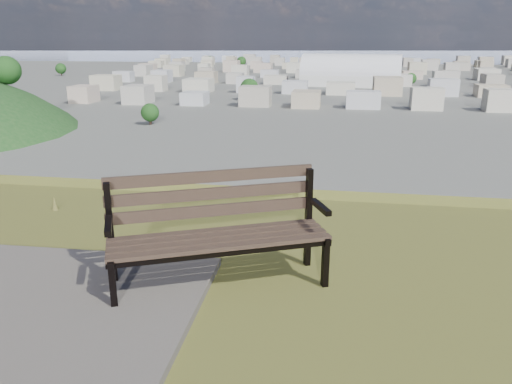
# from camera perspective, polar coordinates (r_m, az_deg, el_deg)

# --- Properties ---
(park_bench) EXTENTS (2.03, 1.36, 1.02)m
(park_bench) POSITION_cam_1_polar(r_m,az_deg,el_deg) (4.54, -4.48, -3.69)
(park_bench) COLOR #3B2C22
(park_bench) RESTS_ON hilltop_mesa
(arena) EXTENTS (57.79, 29.35, 23.47)m
(arena) POSITION_cam_1_polar(r_m,az_deg,el_deg) (299.18, 10.77, 12.90)
(arena) COLOR silver
(arena) RESTS_ON ground
(city_blocks) EXTENTS (395.00, 361.00, 7.00)m
(city_blocks) POSITION_cam_1_polar(r_m,az_deg,el_deg) (397.88, 9.66, 13.69)
(city_blocks) COLOR #BDB6A6
(city_blocks) RESTS_ON ground
(city_trees) EXTENTS (406.52, 387.20, 9.98)m
(city_trees) POSITION_cam_1_polar(r_m,az_deg,el_deg) (323.57, 4.84, 13.32)
(city_trees) COLOR #332219
(city_trees) RESTS_ON ground
(bay_water) EXTENTS (2400.00, 700.00, 0.12)m
(bay_water) POSITION_cam_1_polar(r_m,az_deg,el_deg) (903.14, 9.73, 15.38)
(bay_water) COLOR #818EA4
(bay_water) RESTS_ON ground
(far_hills) EXTENTS (2050.00, 340.00, 60.00)m
(far_hills) POSITION_cam_1_polar(r_m,az_deg,el_deg) (1406.97, 7.22, 17.14)
(far_hills) COLOR #949BB8
(far_hills) RESTS_ON ground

